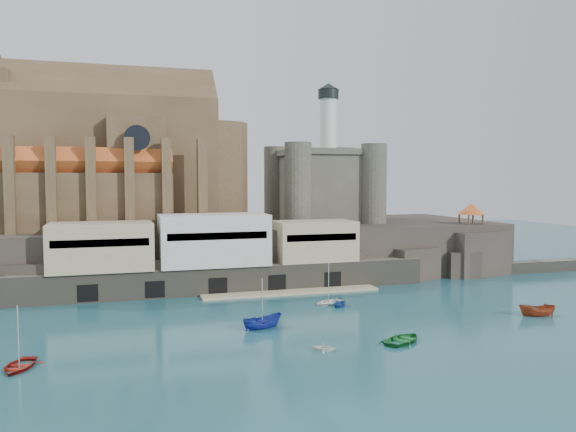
# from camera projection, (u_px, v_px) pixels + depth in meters

# --- Properties ---
(ground) EXTENTS (300.00, 300.00, 0.00)m
(ground) POSITION_uv_depth(u_px,v_px,m) (316.00, 320.00, 75.57)
(ground) COLOR #1A4C56
(ground) RESTS_ON ground
(promontory) EXTENTS (100.00, 36.00, 10.00)m
(promontory) POSITION_uv_depth(u_px,v_px,m) (250.00, 249.00, 112.79)
(promontory) COLOR black
(promontory) RESTS_ON ground
(quay) EXTENTS (70.00, 12.00, 13.05)m
(quay) POSITION_uv_depth(u_px,v_px,m) (213.00, 256.00, 94.26)
(quay) COLOR #5E594B
(quay) RESTS_ON ground
(church) EXTENTS (47.00, 25.93, 30.51)m
(church) POSITION_uv_depth(u_px,v_px,m) (124.00, 162.00, 107.11)
(church) COLOR #4C3923
(church) RESTS_ON promontory
(castle_keep) EXTENTS (21.20, 21.20, 29.30)m
(castle_keep) POSITION_uv_depth(u_px,v_px,m) (323.00, 182.00, 118.22)
(castle_keep) COLOR #444135
(castle_keep) RESTS_ON promontory
(rock_outcrop) EXTENTS (14.50, 10.50, 8.70)m
(rock_outcrop) POSITION_uv_depth(u_px,v_px,m) (471.00, 254.00, 112.10)
(rock_outcrop) COLOR black
(rock_outcrop) RESTS_ON ground
(pavilion) EXTENTS (6.40, 6.40, 5.40)m
(pavilion) POSITION_uv_depth(u_px,v_px,m) (471.00, 210.00, 111.67)
(pavilion) COLOR #4C3923
(pavilion) RESTS_ON rock_outcrop
(breakwater) EXTENTS (40.00, 3.00, 2.40)m
(breakwater) POSITION_uv_depth(u_px,v_px,m) (574.00, 269.00, 117.53)
(breakwater) COLOR #5E594B
(breakwater) RESTS_ON ground
(boat_0) EXTENTS (4.06, 2.05, 5.47)m
(boat_0) POSITION_uv_depth(u_px,v_px,m) (19.00, 368.00, 56.27)
(boat_0) COLOR maroon
(boat_0) RESTS_ON ground
(boat_1) EXTENTS (2.47, 2.81, 2.78)m
(boat_1) POSITION_uv_depth(u_px,v_px,m) (324.00, 351.00, 62.07)
(boat_1) COLOR white
(boat_1) RESTS_ON ground
(boat_2) EXTENTS (2.51, 2.47, 5.43)m
(boat_2) POSITION_uv_depth(u_px,v_px,m) (262.00, 329.00, 71.16)
(boat_2) COLOR navy
(boat_2) RESTS_ON ground
(boat_3) EXTENTS (3.29, 4.35, 6.04)m
(boat_3) POSITION_uv_depth(u_px,v_px,m) (403.00, 342.00, 65.36)
(boat_3) COLOR #1E7C30
(boat_3) RESTS_ON ground
(boat_5) EXTENTS (2.43, 2.39, 5.26)m
(boat_5) POSITION_uv_depth(u_px,v_px,m) (537.00, 316.00, 77.64)
(boat_5) COLOR #913817
(boat_5) RESTS_ON ground
(boat_6) EXTENTS (2.51, 3.84, 5.22)m
(boat_6) POSITION_uv_depth(u_px,v_px,m) (328.00, 304.00, 85.24)
(boat_6) COLOR white
(boat_6) RESTS_ON ground
(boat_7) EXTENTS (3.31, 3.46, 3.46)m
(boat_7) POSITION_uv_depth(u_px,v_px,m) (340.00, 307.00, 83.44)
(boat_7) COLOR #1C4595
(boat_7) RESTS_ON ground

